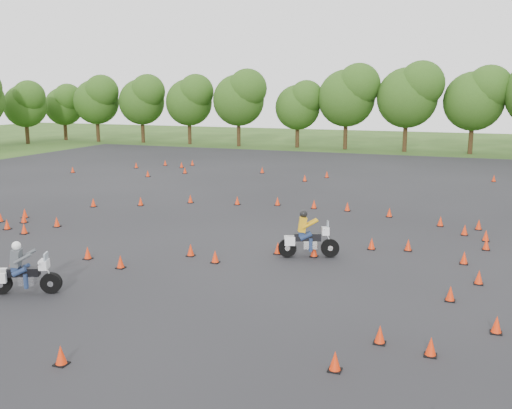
# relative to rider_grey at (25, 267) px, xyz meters

# --- Properties ---
(ground) EXTENTS (140.00, 140.00, 0.00)m
(ground) POSITION_rel_rider_grey_xyz_m (3.91, 6.05, -0.85)
(ground) COLOR #2D5119
(ground) RESTS_ON ground
(asphalt_pad) EXTENTS (62.00, 62.00, 0.00)m
(asphalt_pad) POSITION_rel_rider_grey_xyz_m (3.91, 12.05, -0.84)
(asphalt_pad) COLOR black
(asphalt_pad) RESTS_ON ground
(treeline) EXTENTS (86.68, 32.38, 10.37)m
(treeline) POSITION_rel_rider_grey_xyz_m (8.05, 40.58, 3.63)
(treeline) COLOR #294C15
(treeline) RESTS_ON ground
(traffic_cones) EXTENTS (36.81, 32.99, 0.45)m
(traffic_cones) POSITION_rel_rider_grey_xyz_m (3.58, 12.07, -0.62)
(traffic_cones) COLOR red
(traffic_cones) RESTS_ON asphalt_pad
(rider_grey) EXTENTS (2.27, 1.47, 1.68)m
(rider_grey) POSITION_rel_rider_grey_xyz_m (0.00, 0.00, 0.00)
(rider_grey) COLOR #464B4F
(rider_grey) RESTS_ON ground
(rider_yellow) EXTENTS (2.41, 1.45, 1.78)m
(rider_yellow) POSITION_rel_rider_grey_xyz_m (7.23, 6.81, 0.05)
(rider_yellow) COLOR #C68E11
(rider_yellow) RESTS_ON ground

